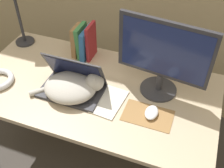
{
  "coord_description": "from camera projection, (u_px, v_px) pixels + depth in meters",
  "views": [
    {
      "loc": [
        0.52,
        -0.71,
        1.86
      ],
      "look_at": [
        0.13,
        0.34,
        0.83
      ],
      "focal_mm": 45.0,
      "sensor_mm": 36.0,
      "label": 1
    }
  ],
  "objects": [
    {
      "name": "notepad",
      "position": [
        105.0,
        100.0,
        1.56
      ],
      "size": [
        0.21,
        0.25,
        0.01
      ],
      "color": "silver",
      "rests_on": "desk"
    },
    {
      "name": "mousepad",
      "position": [
        148.0,
        115.0,
        1.48
      ],
      "size": [
        0.26,
        0.16,
        0.0
      ],
      "color": "olive",
      "rests_on": "desk"
    },
    {
      "name": "cat",
      "position": [
        73.0,
        86.0,
        1.57
      ],
      "size": [
        0.4,
        0.3,
        0.13
      ],
      "color": "#B2ADA3",
      "rests_on": "desk"
    },
    {
      "name": "external_monitor",
      "position": [
        163.0,
        56.0,
        1.47
      ],
      "size": [
        0.51,
        0.21,
        0.45
      ],
      "color": "#333338",
      "rests_on": "desk"
    },
    {
      "name": "laptop",
      "position": [
        73.0,
        84.0,
        1.6
      ],
      "size": [
        0.36,
        0.22,
        0.22
      ],
      "color": "#2D2D33",
      "rests_on": "desk"
    },
    {
      "name": "computer_mouse",
      "position": [
        151.0,
        113.0,
        1.48
      ],
      "size": [
        0.07,
        0.1,
        0.03
      ],
      "color": "silver",
      "rests_on": "mousepad"
    },
    {
      "name": "desk",
      "position": [
        93.0,
        95.0,
        1.69
      ],
      "size": [
        1.45,
        0.76,
        0.73
      ],
      "color": "tan",
      "rests_on": "ground_plane"
    },
    {
      "name": "book_row",
      "position": [
        84.0,
        42.0,
        1.81
      ],
      "size": [
        0.13,
        0.17,
        0.24
      ],
      "color": "olive",
      "rests_on": "desk"
    },
    {
      "name": "desk_lamp",
      "position": [
        17.0,
        2.0,
        1.74
      ],
      "size": [
        0.17,
        0.17,
        0.48
      ],
      "color": "#28282D",
      "rests_on": "desk"
    }
  ]
}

